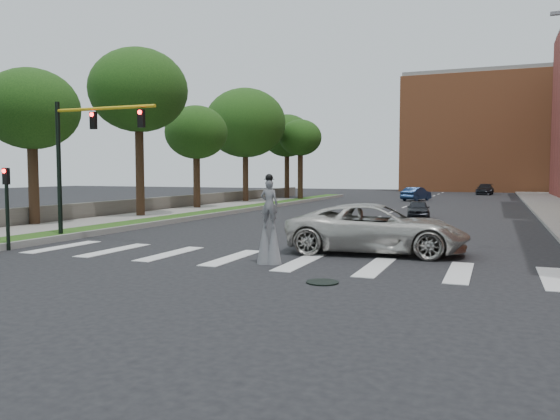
{
  "coord_description": "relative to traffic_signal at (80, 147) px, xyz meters",
  "views": [
    {
      "loc": [
        7.4,
        -16.27,
        3.06
      ],
      "look_at": [
        0.21,
        1.86,
        1.7
      ],
      "focal_mm": 35.0,
      "sensor_mm": 36.0,
      "label": 1
    }
  ],
  "objects": [
    {
      "name": "ground_plane",
      "position": [
        9.78,
        -3.0,
        -4.15
      ],
      "size": [
        160.0,
        160.0,
        0.0
      ],
      "primitive_type": "plane",
      "color": "black",
      "rests_on": "ground"
    },
    {
      "name": "grass_median",
      "position": [
        -1.72,
        17.0,
        -4.03
      ],
      "size": [
        2.0,
        60.0,
        0.25
      ],
      "primitive_type": "cube",
      "color": "#224714",
      "rests_on": "ground"
    },
    {
      "name": "median_curb",
      "position": [
        -0.67,
        17.0,
        -4.01
      ],
      "size": [
        0.2,
        60.0,
        0.28
      ],
      "primitive_type": "cube",
      "color": "gray",
      "rests_on": "ground"
    },
    {
      "name": "sidewalk_left",
      "position": [
        -4.72,
        7.0,
        -4.06
      ],
      "size": [
        4.0,
        60.0,
        0.18
      ],
      "primitive_type": "cube",
      "color": "gray",
      "rests_on": "ground"
    },
    {
      "name": "stone_wall",
      "position": [
        -7.22,
        19.0,
        -3.6
      ],
      "size": [
        0.5,
        56.0,
        1.1
      ],
      "primitive_type": "cube",
      "color": "#555049",
      "rests_on": "ground"
    },
    {
      "name": "manhole",
      "position": [
        12.78,
        -5.0,
        -4.13
      ],
      "size": [
        0.9,
        0.9,
        0.04
      ],
      "primitive_type": "cylinder",
      "color": "black",
      "rests_on": "ground"
    },
    {
      "name": "building_backdrop",
      "position": [
        15.78,
        75.0,
        4.85
      ],
      "size": [
        26.0,
        14.0,
        18.0
      ],
      "primitive_type": "cube",
      "color": "#C76D3E",
      "rests_on": "ground"
    },
    {
      "name": "traffic_signal",
      "position": [
        0.0,
        0.0,
        0.0
      ],
      "size": [
        5.3,
        0.23,
        6.2
      ],
      "color": "black",
      "rests_on": "ground"
    },
    {
      "name": "secondary_signal",
      "position": [
        -0.52,
        -3.5,
        -2.2
      ],
      "size": [
        0.25,
        0.21,
        3.23
      ],
      "color": "black",
      "rests_on": "ground"
    },
    {
      "name": "stilt_performer",
      "position": [
        10.2,
        -2.64,
        -2.98
      ],
      "size": [
        0.84,
        0.56,
        3.0
      ],
      "rotation": [
        0.0,
        0.0,
        3.28
      ],
      "color": "#2F1E13",
      "rests_on": "ground"
    },
    {
      "name": "suv_crossing",
      "position": [
        13.03,
        1.1,
        -3.22
      ],
      "size": [
        7.0,
        3.75,
        1.87
      ],
      "primitive_type": "imported",
      "rotation": [
        0.0,
        0.0,
        1.67
      ],
      "color": "#BAB7AF",
      "rests_on": "ground"
    },
    {
      "name": "car_near",
      "position": [
        12.43,
        17.52,
        -3.55
      ],
      "size": [
        1.92,
        3.72,
        1.21
      ],
      "primitive_type": "imported",
      "rotation": [
        0.0,
        0.0,
        0.14
      ],
      "color": "black",
      "rests_on": "ground"
    },
    {
      "name": "car_mid",
      "position": [
        9.27,
        40.1,
        -3.43
      ],
      "size": [
        2.83,
        4.61,
        1.44
      ],
      "primitive_type": "imported",
      "rotation": [
        0.0,
        0.0,
        2.82
      ],
      "color": "#15284A",
      "rests_on": "ground"
    },
    {
      "name": "car_far",
      "position": [
        15.78,
        59.32,
        -3.42
      ],
      "size": [
        2.37,
        5.15,
        1.46
      ],
      "primitive_type": "imported",
      "rotation": [
        0.0,
        0.0,
        -0.07
      ],
      "color": "black",
      "rests_on": "ground"
    },
    {
      "name": "tree_1",
      "position": [
        -6.73,
        3.84,
        2.33
      ],
      "size": [
        5.23,
        5.23,
        8.75
      ],
      "color": "#2F1E13",
      "rests_on": "ground"
    },
    {
      "name": "tree_2",
      "position": [
        -4.87,
        11.04,
        4.24
      ],
      "size": [
        6.46,
        6.46,
        11.19
      ],
      "color": "#2F1E13",
      "rests_on": "ground"
    },
    {
      "name": "tree_3",
      "position": [
        -5.51,
        19.52,
        2.06
      ],
      "size": [
        5.07,
        5.07,
        8.42
      ],
      "color": "#2F1E13",
      "rests_on": "ground"
    },
    {
      "name": "tree_4",
      "position": [
        -6.03,
        29.92,
        3.72
      ],
      "size": [
        8.01,
        8.01,
        11.3
      ],
      "color": "#2F1E13",
      "rests_on": "ground"
    },
    {
      "name": "tree_5",
      "position": [
        -5.55,
        40.2,
        3.06
      ],
      "size": [
        5.78,
        5.78,
        9.72
      ],
      "color": "#2F1E13",
      "rests_on": "ground"
    },
    {
      "name": "tree_6",
      "position": [
        -2.07,
        35.07,
        2.43
      ],
      "size": [
        4.46,
        4.46,
        8.56
      ],
      "color": "#2F1E13",
      "rests_on": "ground"
    }
  ]
}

